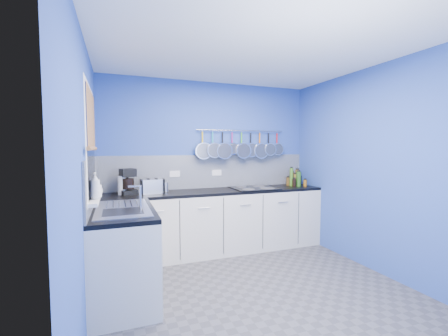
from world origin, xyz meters
TOP-DOWN VIEW (x-y plane):
  - floor at (0.00, 0.00)m, footprint 3.20×3.00m
  - ceiling at (0.00, 0.00)m, footprint 3.20×3.00m
  - wall_back at (0.00, 1.51)m, footprint 3.20×0.02m
  - wall_front at (0.00, -1.51)m, footprint 3.20×0.02m
  - wall_left at (-1.61, 0.00)m, footprint 0.02×3.00m
  - wall_right at (1.61, 0.00)m, footprint 0.02×3.00m
  - backsplash_back at (0.00, 1.49)m, footprint 3.20×0.02m
  - backsplash_left at (-1.59, 0.60)m, footprint 0.02×1.80m
  - cabinet_run_back at (0.00, 1.20)m, footprint 3.20×0.60m
  - worktop_back at (0.00, 1.20)m, footprint 3.20×0.60m
  - cabinet_run_left at (-1.30, 0.30)m, footprint 0.60×1.20m
  - worktop_left at (-1.30, 0.30)m, footprint 0.60×1.20m
  - window_frame at (-1.58, 0.30)m, footprint 0.01×1.00m
  - window_glass at (-1.57, 0.30)m, footprint 0.01×0.90m
  - bamboo_blind at (-1.56, 0.30)m, footprint 0.01×0.90m
  - window_sill at (-1.55, 0.30)m, footprint 0.10×0.98m
  - sink_unit at (-1.30, 0.30)m, footprint 0.50×0.95m
  - mixer_tap at (-1.14, 0.12)m, footprint 0.12×0.08m
  - socket_left at (-0.55, 1.48)m, footprint 0.15×0.01m
  - socket_right at (0.10, 1.48)m, footprint 0.15×0.01m
  - pot_rail at (0.50, 1.45)m, footprint 1.45×0.02m
  - soap_bottle_a at (-1.53, 0.05)m, footprint 0.10×0.10m
  - soap_bottle_b at (-1.53, 0.14)m, footprint 0.10×0.10m
  - paper_towel at (-1.28, 1.23)m, footprint 0.14×0.14m
  - coffee_maker at (-1.21, 1.22)m, footprint 0.24×0.26m
  - toaster at (-0.90, 1.22)m, footprint 0.32×0.22m
  - canister at (-0.72, 1.30)m, footprint 0.10×0.10m
  - hob at (0.59, 1.17)m, footprint 0.64×0.56m
  - pan_0 at (-0.14, 1.44)m, footprint 0.25×0.09m
  - pan_1 at (0.02, 1.44)m, footprint 0.23×0.12m
  - pan_2 at (0.18, 1.44)m, footprint 0.25×0.13m
  - pan_3 at (0.34, 1.44)m, footprint 0.18×0.09m
  - pan_4 at (0.50, 1.44)m, footprint 0.25×0.12m
  - pan_5 at (0.66, 1.44)m, footprint 0.23×0.08m
  - pan_6 at (0.82, 1.44)m, footprint 0.25×0.09m
  - pan_7 at (0.98, 1.44)m, footprint 0.21×0.10m
  - pan_8 at (1.14, 1.44)m, footprint 0.20×0.07m
  - condiment_0 at (1.47, 1.34)m, footprint 0.07×0.07m
  - condiment_1 at (1.37, 1.33)m, footprint 0.06×0.06m
  - condiment_2 at (1.28, 1.31)m, footprint 0.07×0.07m
  - condiment_3 at (1.44, 1.23)m, footprint 0.06×0.06m
  - condiment_4 at (1.37, 1.24)m, footprint 0.06×0.06m
  - condiment_5 at (1.27, 1.21)m, footprint 0.06×0.06m
  - condiment_6 at (1.46, 1.11)m, footprint 0.05×0.05m
  - condiment_7 at (1.35, 1.13)m, footprint 0.07×0.07m
  - condiment_8 at (1.26, 1.12)m, footprint 0.06×0.06m

SIDE VIEW (x-z plane):
  - floor at x=0.00m, z-range -0.02..0.00m
  - cabinet_run_back at x=0.00m, z-range 0.00..0.86m
  - cabinet_run_left at x=-1.30m, z-range 0.00..0.86m
  - worktop_back at x=0.00m, z-range 0.86..0.90m
  - worktop_left at x=-1.30m, z-range 0.86..0.90m
  - sink_unit at x=-1.30m, z-range 0.90..0.91m
  - hob at x=0.59m, z-range 0.90..0.91m
  - condiment_6 at x=1.46m, z-range 0.90..1.00m
  - condiment_8 at x=1.26m, z-range 0.90..1.03m
  - canister at x=-0.72m, z-range 0.90..1.03m
  - condiment_2 at x=1.28m, z-range 0.90..1.03m
  - condiment_3 at x=1.44m, z-range 0.90..1.06m
  - condiment_4 at x=1.37m, z-range 0.90..1.09m
  - toaster at x=-0.90m, z-range 0.90..1.09m
  - condiment_1 at x=1.37m, z-range 0.90..1.11m
  - condiment_7 at x=1.35m, z-range 0.90..1.14m
  - paper_towel at x=-1.28m, z-range 0.90..1.14m
  - condiment_0 at x=1.47m, z-range 0.90..1.15m
  - mixer_tap at x=-1.14m, z-range 0.90..1.16m
  - window_sill at x=-1.55m, z-range 1.02..1.05m
  - condiment_5 at x=1.27m, z-range 0.90..1.19m
  - coffee_maker at x=-1.21m, z-range 0.90..1.24m
  - socket_left at x=-0.55m, z-range 1.09..1.18m
  - socket_right at x=0.10m, z-range 1.09..1.18m
  - soap_bottle_b at x=-1.53m, z-range 1.05..1.22m
  - backsplash_back at x=0.00m, z-range 0.90..1.40m
  - backsplash_left at x=-1.59m, z-range 0.90..1.40m
  - soap_bottle_a at x=-1.53m, z-range 1.05..1.29m
  - wall_back at x=0.00m, z-range 0.00..2.50m
  - wall_front at x=0.00m, z-range 0.00..2.50m
  - wall_left at x=-1.61m, z-range 0.00..2.50m
  - wall_right at x=1.61m, z-range 0.00..2.50m
  - window_glass at x=-1.57m, z-range 1.05..2.05m
  - window_frame at x=-1.58m, z-range 1.00..2.10m
  - pan_6 at x=0.82m, z-range 1.34..1.78m
  - pan_0 at x=-0.14m, z-range 1.34..1.78m
  - pan_2 at x=0.18m, z-range 1.34..1.78m
  - pan_4 at x=0.50m, z-range 1.34..1.78m
  - pan_1 at x=0.02m, z-range 1.36..1.78m
  - pan_5 at x=0.66m, z-range 1.36..1.78m
  - pan_7 at x=0.98m, z-range 1.38..1.78m
  - pan_8 at x=1.14m, z-range 1.39..1.78m
  - pan_3 at x=0.34m, z-range 1.41..1.78m
  - bamboo_blind at x=-1.56m, z-range 1.50..2.05m
  - pot_rail at x=0.50m, z-range 1.77..1.79m
  - ceiling at x=0.00m, z-range 2.50..2.52m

